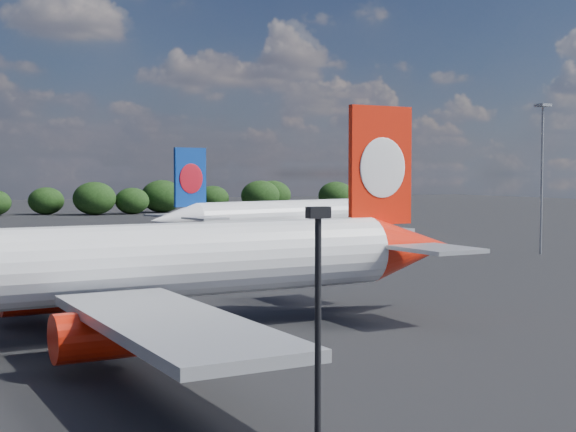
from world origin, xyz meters
name	(u,v)px	position (x,y,z in m)	size (l,w,h in m)	color
qantas_airliner	(152,264)	(9.58, 18.96, 4.73)	(47.62, 45.28, 15.54)	white
china_southern_airliner	(283,216)	(44.99, 76.42, 4.27)	(42.46, 40.67, 14.02)	white
apron_lamp_post	(318,382)	(4.70, -14.09, 5.49)	(0.55, 0.30, 9.71)	black
floodlight_mast_near	(542,155)	(69.97, 49.77, 12.92)	(1.60, 1.60, 19.57)	gray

